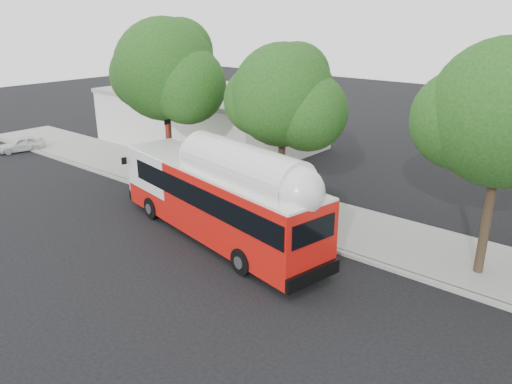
% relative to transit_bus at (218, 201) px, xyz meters
% --- Properties ---
extents(ground, '(120.00, 120.00, 0.00)m').
position_rel_transit_bus_xyz_m(ground, '(1.34, -1.66, -1.82)').
color(ground, black).
rests_on(ground, ground).
extents(sidewalk, '(60.00, 5.00, 0.15)m').
position_rel_transit_bus_xyz_m(sidewalk, '(1.34, 4.84, -1.75)').
color(sidewalk, gray).
rests_on(sidewalk, ground).
extents(curb_strip, '(60.00, 0.30, 0.15)m').
position_rel_transit_bus_xyz_m(curb_strip, '(1.34, 2.24, -1.75)').
color(curb_strip, gray).
rests_on(curb_strip, ground).
extents(red_curb_segment, '(10.00, 0.32, 0.16)m').
position_rel_transit_bus_xyz_m(red_curb_segment, '(-1.66, 2.24, -1.74)').
color(red_curb_segment, maroon).
rests_on(red_curb_segment, ground).
extents(street_tree_left, '(6.67, 5.80, 9.74)m').
position_rel_transit_bus_xyz_m(street_tree_left, '(-7.19, 3.90, 4.78)').
color(street_tree_left, '#2D2116').
rests_on(street_tree_left, ground).
extents(street_tree_mid, '(5.75, 5.00, 8.62)m').
position_rel_transit_bus_xyz_m(street_tree_mid, '(0.74, 4.40, 4.08)').
color(street_tree_mid, '#2D2116').
rests_on(street_tree_mid, ground).
extents(low_commercial_bldg, '(16.20, 10.20, 4.25)m').
position_rel_transit_bus_xyz_m(low_commercial_bldg, '(-12.66, 12.34, 0.33)').
color(low_commercial_bldg, silver).
rests_on(low_commercial_bldg, ground).
extents(transit_bus, '(13.39, 4.94, 3.90)m').
position_rel_transit_bus_xyz_m(transit_bus, '(0.00, 0.00, 0.00)').
color(transit_bus, red).
rests_on(transit_bus, ground).
extents(parked_car, '(3.50, 2.17, 1.11)m').
position_rel_transit_bus_xyz_m(parked_car, '(-22.20, 1.73, -1.27)').
color(parked_car, silver).
rests_on(parked_car, ground).
extents(signal_pole, '(0.12, 0.42, 4.39)m').
position_rel_transit_bus_xyz_m(signal_pole, '(-6.08, 2.47, 0.43)').
color(signal_pole, '#A71911').
rests_on(signal_pole, ground).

